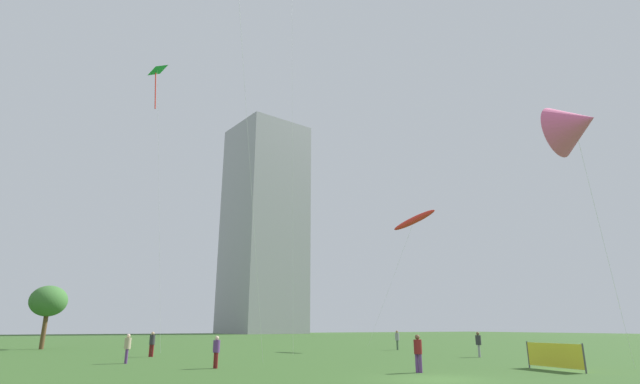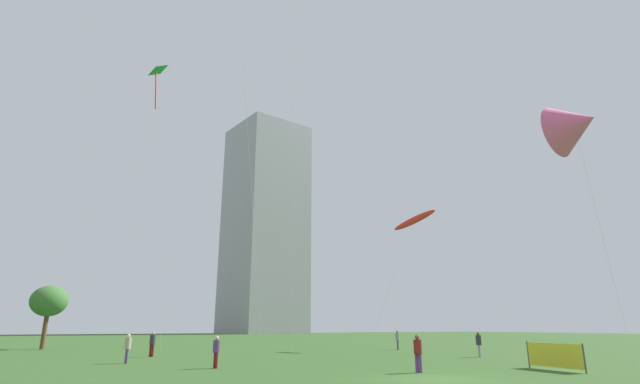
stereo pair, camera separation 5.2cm
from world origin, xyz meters
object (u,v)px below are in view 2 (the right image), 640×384
object	(u,v)px
person_standing_5	(216,350)
kite_flying_1	(575,125)
event_banner	(554,355)
kite_flying_0	(157,78)
kite_flying_3	(415,220)
person_standing_1	(418,351)
park_tree_2	(49,301)
person_standing_4	(479,343)
distant_highrise_0	(265,226)
person_standing_3	(398,339)
person_standing_0	(152,342)
person_standing_2	(128,346)

from	to	relation	value
person_standing_5	kite_flying_1	xyz separation A→B (m)	(15.44, -11.88, 11.54)
event_banner	kite_flying_0	bearing A→B (deg)	128.63
kite_flying_3	kite_flying_0	bearing A→B (deg)	176.48
person_standing_1	event_banner	world-z (taller)	person_standing_1
park_tree_2	person_standing_4	bearing A→B (deg)	-44.90
distant_highrise_0	kite_flying_3	bearing A→B (deg)	-112.99
park_tree_2	kite_flying_0	bearing A→B (deg)	-68.50
person_standing_3	kite_flying_0	size ratio (longest dim) A/B	0.07
distant_highrise_0	person_standing_3	bearing A→B (deg)	-114.36
person_standing_1	person_standing_3	distance (m)	22.86
person_standing_5	person_standing_3	bearing A→B (deg)	105.54
person_standing_1	kite_flying_1	distance (m)	14.52
distant_highrise_0	event_banner	distance (m)	134.95
person_standing_0	kite_flying_0	bearing A→B (deg)	-15.71
person_standing_3	kite_flying_0	bearing A→B (deg)	132.78
kite_flying_1	event_banner	size ratio (longest dim) A/B	3.96
person_standing_5	distant_highrise_0	size ratio (longest dim) A/B	0.02
kite_flying_1	event_banner	bearing A→B (deg)	99.66
kite_flying_3	person_standing_3	bearing A→B (deg)	172.09
kite_flying_3	distant_highrise_0	bearing A→B (deg)	77.60
person_standing_0	kite_flying_0	distance (m)	22.25
person_standing_1	person_standing_5	world-z (taller)	person_standing_1
kite_flying_0	park_tree_2	bearing A→B (deg)	111.50
park_tree_2	event_banner	distance (m)	45.45
person_standing_3	kite_flying_1	distance (m)	27.08
park_tree_2	event_banner	world-z (taller)	park_tree_2
person_standing_0	kite_flying_1	bearing A→B (deg)	154.52
person_standing_2	kite_flying_0	bearing A→B (deg)	173.40
park_tree_2	distant_highrise_0	bearing A→B (deg)	57.73
person_standing_0	distant_highrise_0	bearing A→B (deg)	-85.55
person_standing_3	distant_highrise_0	distance (m)	113.67
person_standing_1	distant_highrise_0	distance (m)	134.57
person_standing_0	distant_highrise_0	world-z (taller)	distant_highrise_0
park_tree_2	distant_highrise_0	world-z (taller)	distant_highrise_0
person_standing_0	kite_flying_0	size ratio (longest dim) A/B	0.07
person_standing_5	event_banner	bearing A→B (deg)	44.00
person_standing_3	kite_flying_0	distance (m)	32.56
person_standing_2	event_banner	world-z (taller)	person_standing_2
person_standing_5	kite_flying_0	xyz separation A→B (m)	(-3.00, 13.32, 22.22)
kite_flying_0	park_tree_2	distance (m)	25.19
person_standing_3	park_tree_2	xyz separation A→B (m)	(-30.05, 17.05, 3.53)
park_tree_2	person_standing_1	bearing A→B (deg)	-64.36
person_standing_4	distant_highrise_0	world-z (taller)	distant_highrise_0
person_standing_4	distant_highrise_0	distance (m)	124.81
kite_flying_1	person_standing_4	bearing A→B (deg)	71.59
person_standing_4	park_tree_2	bearing A→B (deg)	-87.29
person_standing_4	event_banner	distance (m)	10.65
person_standing_0	person_standing_2	bearing A→B (deg)	97.86
person_standing_2	person_standing_4	world-z (taller)	person_standing_4
person_standing_2	person_standing_5	xyz separation A→B (m)	(3.86, -5.85, -0.03)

